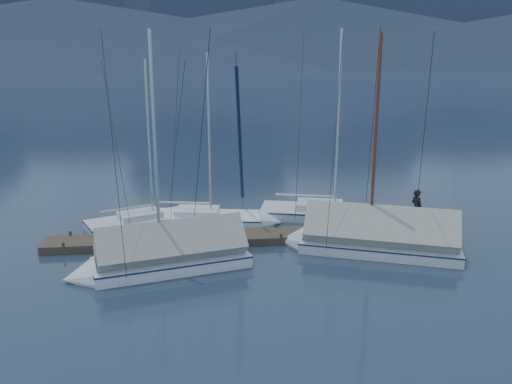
% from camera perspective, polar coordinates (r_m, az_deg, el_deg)
% --- Properties ---
extents(ground, '(1000.00, 1000.00, 0.00)m').
position_cam_1_polar(ground, '(21.98, 0.64, -6.89)').
color(ground, '#162232').
rests_on(ground, ground).
extents(dock, '(18.00, 1.50, 0.54)m').
position_cam_1_polar(dock, '(23.79, 0.00, -4.87)').
color(dock, '#382D23').
rests_on(dock, ground).
extents(mooring_posts, '(15.12, 1.52, 0.35)m').
position_cam_1_polar(mooring_posts, '(23.66, -1.21, -4.37)').
color(mooring_posts, '#382D23').
rests_on(mooring_posts, ground).
extents(sailboat_open_left, '(6.59, 4.13, 8.45)m').
position_cam_1_polar(sailboat_open_left, '(26.63, -9.87, -2.84)').
color(sailboat_open_left, silver).
rests_on(sailboat_open_left, ground).
extents(sailboat_open_mid, '(6.88, 3.23, 8.79)m').
position_cam_1_polar(sailboat_open_mid, '(26.15, -3.74, -2.96)').
color(sailboat_open_mid, white).
rests_on(sailboat_open_mid, ground).
extents(sailboat_open_right, '(7.81, 4.02, 9.94)m').
position_cam_1_polar(sailboat_open_right, '(27.10, 9.38, -2.45)').
color(sailboat_open_right, silver).
rests_on(sailboat_open_right, ground).
extents(sailboat_covered_near, '(7.76, 4.86, 9.70)m').
position_cam_1_polar(sailboat_covered_near, '(22.98, 11.49, -4.92)').
color(sailboat_covered_near, silver).
rests_on(sailboat_covered_near, ground).
extents(sailboat_covered_far, '(7.20, 3.64, 9.68)m').
position_cam_1_polar(sailboat_covered_far, '(20.94, -10.39, -6.88)').
color(sailboat_covered_far, white).
rests_on(sailboat_covered_far, ground).
extents(person, '(0.60, 0.74, 1.75)m').
position_cam_1_polar(person, '(25.28, 16.55, -1.68)').
color(person, black).
rests_on(person, dock).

